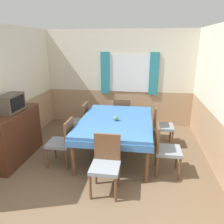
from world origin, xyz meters
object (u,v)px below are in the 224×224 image
object	(u,v)px
dining_table	(116,124)
tv	(11,103)
chair_left_near	(63,141)
chair_right_near	(165,147)
chair_left_far	(80,120)
chair_right_far	(161,124)
chair_head_near	(106,162)
chair_head_window	(122,114)
vase	(116,118)
sideboard	(15,136)

from	to	relation	value
dining_table	tv	distance (m)	2.07
chair_left_near	chair_right_near	world-z (taller)	same
chair_left_far	chair_right_far	xyz separation A→B (m)	(1.87, 0.00, 0.00)
chair_left_far	chair_head_near	bearing A→B (deg)	-152.38
dining_table	chair_right_far	world-z (taller)	chair_right_far
chair_head_window	tv	distance (m)	2.66
tv	vase	xyz separation A→B (m)	(1.95, 0.39, -0.34)
chair_left_near	tv	xyz separation A→B (m)	(-1.02, 0.10, 0.66)
chair_left_far	chair_right_near	xyz separation A→B (m)	(1.87, -1.15, 0.00)
chair_left_far	tv	xyz separation A→B (m)	(-1.02, -1.05, 0.66)
chair_head_near	chair_left_near	world-z (taller)	same
chair_right_far	vase	xyz separation A→B (m)	(-0.93, -0.66, 0.33)
chair_right_far	sideboard	size ratio (longest dim) A/B	0.67
chair_head_window	sideboard	bearing A→B (deg)	-138.77
chair_left_far	sideboard	bearing A→B (deg)	136.55
dining_table	chair_head_near	size ratio (longest dim) A/B	2.21
chair_head_window	chair_left_far	bearing A→B (deg)	-145.79
dining_table	chair_right_far	distance (m)	1.11
dining_table	chair_head_window	xyz separation A→B (m)	(0.00, 1.21, -0.17)
sideboard	chair_left_near	bearing A→B (deg)	-3.79
vase	dining_table	bearing A→B (deg)	92.66
dining_table	sideboard	size ratio (longest dim) A/B	1.48
chair_head_near	chair_right_far	distance (m)	2.01
sideboard	vase	xyz separation A→B (m)	(1.96, 0.42, 0.32)
chair_right_near	sideboard	xyz separation A→B (m)	(-2.89, 0.07, 0.01)
chair_head_window	tv	bearing A→B (deg)	-139.14
sideboard	vase	size ratio (longest dim) A/B	13.05
chair_head_near	sideboard	distance (m)	2.08
chair_right_far	chair_left_near	bearing A→B (deg)	-58.38
chair_left_far	chair_right_near	size ratio (longest dim) A/B	1.00
chair_left_near	sideboard	xyz separation A→B (m)	(-1.02, 0.07, 0.01)
chair_left_near	vase	size ratio (longest dim) A/B	8.75
chair_head_window	dining_table	bearing A→B (deg)	-90.00
chair_left_far	chair_right_near	distance (m)	2.19
sideboard	tv	bearing A→B (deg)	75.01
chair_head_window	chair_left_near	world-z (taller)	same
chair_head_window	chair_left_near	bearing A→B (deg)	-117.62
chair_head_near	chair_right_far	xyz separation A→B (m)	(0.93, 1.78, 0.00)
sideboard	tv	size ratio (longest dim) A/B	2.49
chair_head_near	dining_table	bearing A→B (deg)	-90.00
chair_left_far	tv	bearing A→B (deg)	135.98
chair_left_far	chair_head_window	bearing A→B (deg)	-55.79
chair_head_window	chair_right_far	bearing A→B (deg)	-34.21
dining_table	sideboard	distance (m)	2.03
chair_left_far	tv	world-z (taller)	tv
chair_head_near	tv	distance (m)	2.19
chair_right_near	sideboard	world-z (taller)	sideboard
sideboard	vase	world-z (taller)	sideboard
chair_head_window	chair_left_near	distance (m)	2.01
dining_table	chair_head_near	distance (m)	1.22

